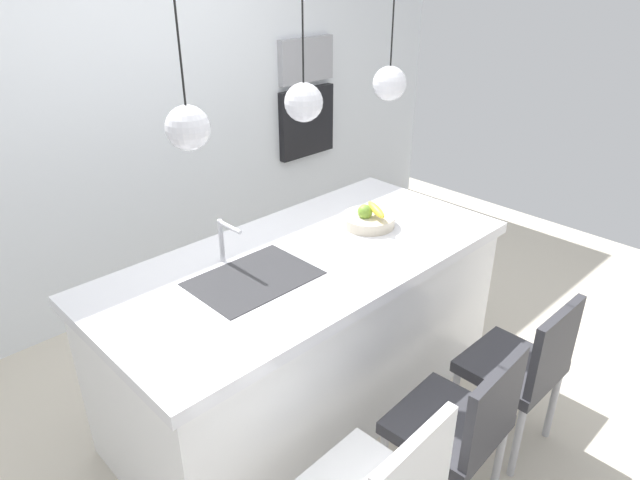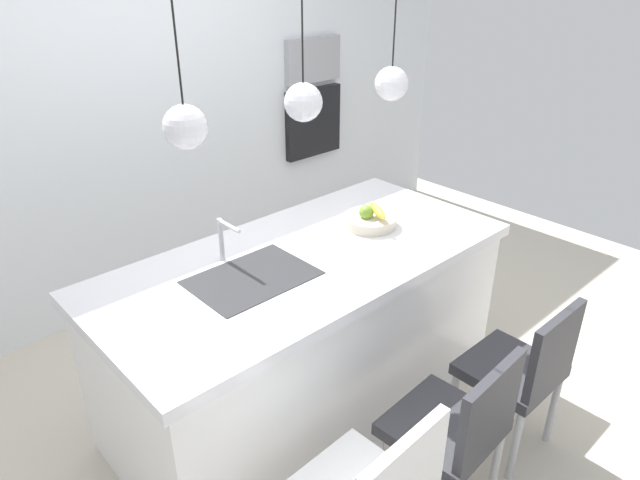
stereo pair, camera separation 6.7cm
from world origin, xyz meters
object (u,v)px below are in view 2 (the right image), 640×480
Objects in this scene: microwave at (312,60)px; chair_middle at (456,426)px; chair_far at (522,368)px; oven at (313,122)px; fruit_bowl at (370,220)px.

microwave reaches higher than chair_middle.
chair_far is at bearing 0.08° from chair_middle.
oven is 2.99m from chair_middle.
fruit_bowl is 0.52× the size of oven.
chair_far is at bearing -87.24° from fruit_bowl.
chair_far is at bearing -110.45° from oven.
oven is at bearing 0.00° from microwave.
chair_middle is (-1.49, -2.54, -0.53)m from oven.
fruit_bowl is at bearing 63.12° from chair_middle.
microwave is (0.99, 1.57, 0.55)m from fruit_bowl.
oven reaches higher than chair_far.
chair_far is (-0.95, -2.54, -1.02)m from microwave.
microwave reaches higher than chair_far.
chair_far is at bearing -110.45° from microwave.
microwave is at bearing 69.55° from chair_far.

